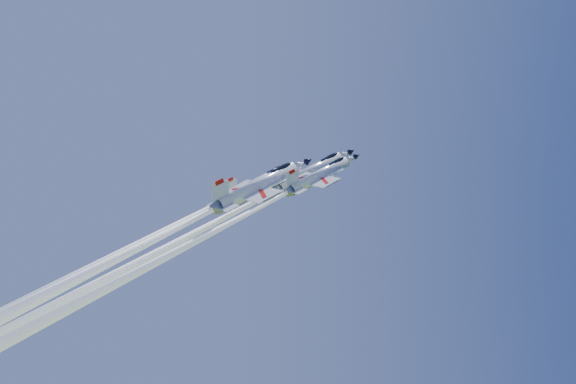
{
  "coord_description": "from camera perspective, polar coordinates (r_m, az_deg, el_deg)",
  "views": [
    {
      "loc": [
        -15.51,
        -97.24,
        85.82
      ],
      "look_at": [
        0.0,
        0.0,
        99.07
      ],
      "focal_mm": 40.0,
      "sensor_mm": 36.0,
      "label": 1
    }
  ],
  "objects": [
    {
      "name": "jet_lead",
      "position": [
        95.39,
        -8.9,
        -3.95
      ],
      "size": [
        47.17,
        26.37,
        46.78
      ],
      "rotation": [
        0.51,
        0.24,
        -1.11
      ],
      "color": "silver"
    },
    {
      "name": "jet_left",
      "position": [
        99.04,
        -12.41,
        -4.1
      ],
      "size": [
        41.16,
        23.02,
        41.05
      ],
      "rotation": [
        0.51,
        0.24,
        -1.11
      ],
      "color": "silver"
    },
    {
      "name": "jet_right",
      "position": [
        87.99,
        -6.98,
        -3.71
      ],
      "size": [
        39.59,
        22.13,
        39.23
      ],
      "rotation": [
        0.51,
        0.24,
        -1.11
      ],
      "color": "silver"
    },
    {
      "name": "jet_slot",
      "position": [
        89.5,
        -12.15,
        -4.32
      ],
      "size": [
        42.16,
        23.35,
        39.25
      ],
      "rotation": [
        0.51,
        0.24,
        -1.11
      ],
      "color": "silver"
    }
  ]
}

